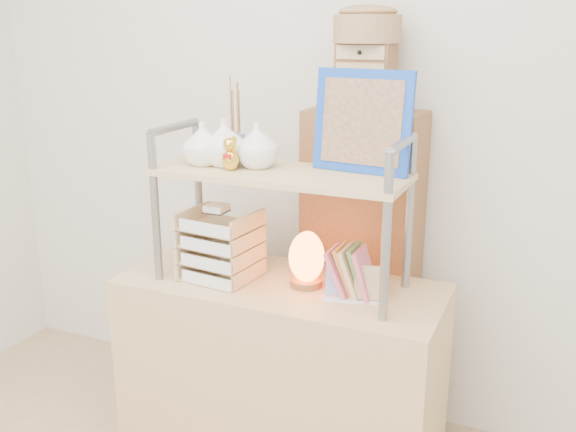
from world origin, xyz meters
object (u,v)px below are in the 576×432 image
at_px(cabinet, 360,275).
at_px(salt_lamp, 307,258).
at_px(letter_tray, 219,250).
at_px(desk, 281,373).

relative_size(cabinet, salt_lamp, 6.50).
xyz_separation_m(cabinet, letter_tray, (-0.42, -0.43, 0.19)).
bearing_deg(cabinet, salt_lamp, -101.32).
height_order(letter_tray, salt_lamp, letter_tray).
bearing_deg(cabinet, letter_tray, -130.89).
xyz_separation_m(cabinet, salt_lamp, (-0.10, -0.36, 0.18)).
bearing_deg(salt_lamp, letter_tray, -167.92).
bearing_deg(salt_lamp, desk, -172.86).
relative_size(desk, salt_lamp, 5.78).
relative_size(desk, letter_tray, 4.15).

